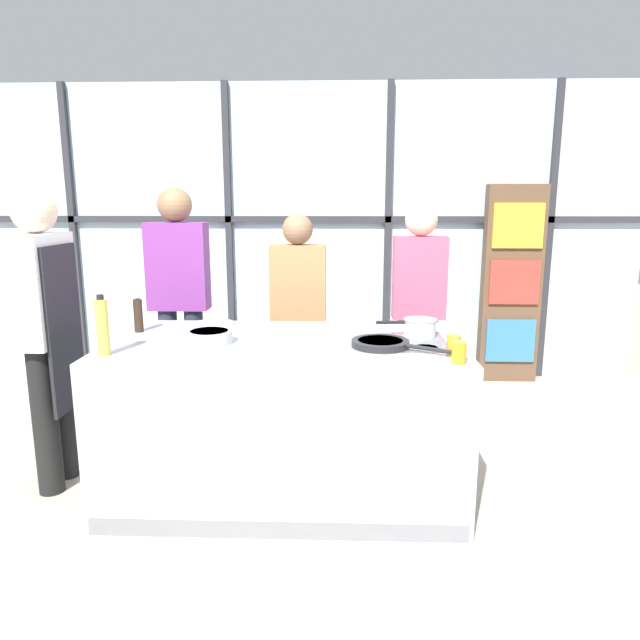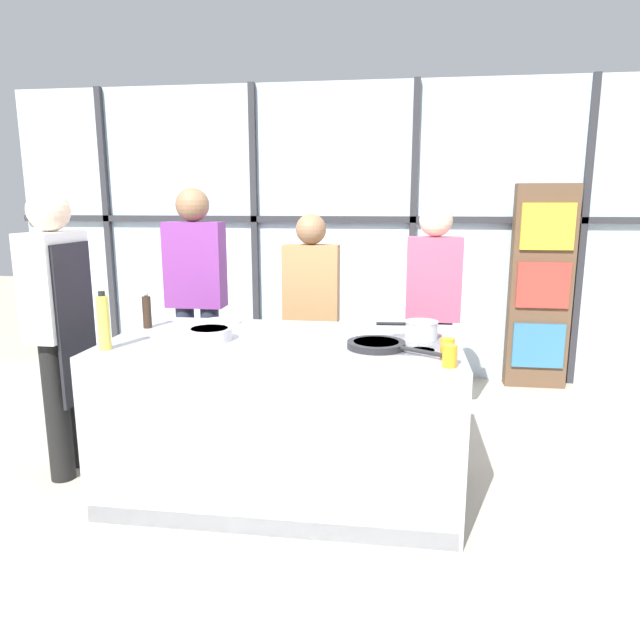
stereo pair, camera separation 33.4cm
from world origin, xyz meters
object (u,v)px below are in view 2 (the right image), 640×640
object	(u,v)px
chef	(60,317)
pepper_grinder	(147,311)
mixing_bowl	(209,334)
oil_bottle	(104,322)
spectator_center_right	(433,302)
white_plate	(222,322)
spectator_center_left	(311,307)
frying_pan	(377,345)
saucepan	(421,329)
juice_glass_far	(447,349)
spectator_far_left	(196,289)
juice_glass_near	(450,356)

from	to	relation	value
chef	pepper_grinder	xyz separation A→B (m)	(0.48, 0.17, 0.02)
mixing_bowl	oil_bottle	size ratio (longest dim) A/B	0.82
spectator_center_right	white_plate	xyz separation A→B (m)	(-1.40, -0.65, -0.05)
spectator_center_left	frying_pan	distance (m)	1.30
spectator_center_left	oil_bottle	bearing A→B (deg)	57.36
chef	white_plate	distance (m)	0.98
frying_pan	spectator_center_right	bearing A→B (deg)	73.15
spectator_center_right	saucepan	distance (m)	0.93
chef	juice_glass_far	world-z (taller)	chef
spectator_far_left	mixing_bowl	bearing A→B (deg)	113.30
white_plate	pepper_grinder	xyz separation A→B (m)	(-0.41, -0.21, 0.10)
pepper_grinder	oil_bottle	bearing A→B (deg)	-88.96
frying_pan	oil_bottle	bearing A→B (deg)	-171.02
chef	spectator_far_left	size ratio (longest dim) A/B	0.98
saucepan	oil_bottle	distance (m)	1.76
pepper_grinder	juice_glass_far	distance (m)	1.88
frying_pan	oil_bottle	size ratio (longest dim) A/B	1.62
spectator_center_left	juice_glass_far	world-z (taller)	spectator_center_left
spectator_center_right	oil_bottle	distance (m)	2.29
spectator_center_left	mixing_bowl	bearing A→B (deg)	69.57
juice_glass_near	saucepan	bearing A→B (deg)	101.88
spectator_far_left	juice_glass_near	xyz separation A→B (m)	(1.81, -1.49, -0.06)
white_plate	juice_glass_far	bearing A→B (deg)	-26.61
spectator_far_left	frying_pan	xyz separation A→B (m)	(1.45, -1.18, -0.09)
spectator_center_right	juice_glass_near	size ratio (longest dim) A/B	15.71
white_plate	juice_glass_near	world-z (taller)	juice_glass_near
mixing_bowl	oil_bottle	world-z (taller)	oil_bottle
mixing_bowl	juice_glass_far	xyz separation A→B (m)	(1.32, -0.23, 0.02)
spectator_far_left	juice_glass_near	world-z (taller)	spectator_far_left
spectator_center_right	pepper_grinder	xyz separation A→B (m)	(-1.82, -0.86, 0.04)
chef	juice_glass_near	size ratio (longest dim) A/B	16.48
oil_bottle	pepper_grinder	bearing A→B (deg)	91.04
frying_pan	juice_glass_near	distance (m)	0.47
white_plate	juice_glass_near	xyz separation A→B (m)	(1.40, -0.84, 0.05)
frying_pan	oil_bottle	xyz separation A→B (m)	(-1.45, -0.23, 0.13)
oil_bottle	spectator_far_left	bearing A→B (deg)	89.99
saucepan	white_plate	distance (m)	1.31
chef	white_plate	xyz separation A→B (m)	(0.90, 0.39, -0.08)
spectator_far_left	juice_glass_far	bearing A→B (deg)	143.23
chef	pepper_grinder	distance (m)	0.51
spectator_center_left	mixing_bowl	world-z (taller)	spectator_center_left
oil_bottle	saucepan	bearing A→B (deg)	15.95
oil_bottle	white_plate	bearing A→B (deg)	62.11
oil_bottle	juice_glass_far	xyz separation A→B (m)	(1.81, 0.06, -0.10)
mixing_bowl	pepper_grinder	world-z (taller)	pepper_grinder
spectator_center_right	white_plate	size ratio (longest dim) A/B	6.56
spectator_far_left	juice_glass_far	xyz separation A→B (m)	(1.81, -1.35, -0.06)
spectator_far_left	mixing_bowl	distance (m)	1.23
spectator_center_left	oil_bottle	xyz separation A→B (m)	(-0.90, -1.41, 0.15)
juice_glass_far	spectator_center_right	bearing A→B (deg)	90.01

